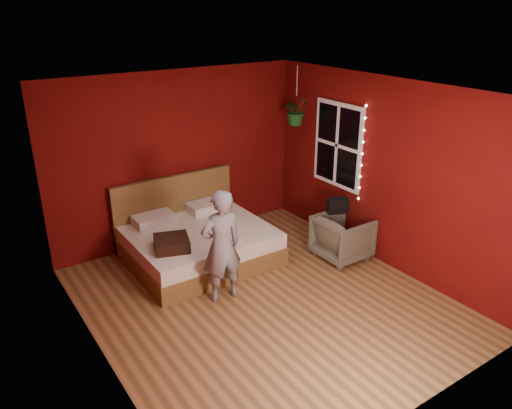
# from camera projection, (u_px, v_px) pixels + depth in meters

# --- Properties ---
(floor) EXTENTS (4.50, 4.50, 0.00)m
(floor) POSITION_uv_depth(u_px,v_px,m) (264.00, 301.00, 6.26)
(floor) COLOR olive
(floor) RESTS_ON ground
(room_walls) EXTENTS (4.04, 4.54, 2.62)m
(room_walls) POSITION_uv_depth(u_px,v_px,m) (265.00, 174.00, 5.62)
(room_walls) COLOR #5E0D09
(room_walls) RESTS_ON ground
(window) EXTENTS (0.05, 0.97, 1.27)m
(window) POSITION_uv_depth(u_px,v_px,m) (338.00, 145.00, 7.40)
(window) COLOR white
(window) RESTS_ON room_walls
(fairy_lights) EXTENTS (0.04, 0.04, 1.45)m
(fairy_lights) POSITION_uv_depth(u_px,v_px,m) (362.00, 154.00, 6.99)
(fairy_lights) COLOR silver
(fairy_lights) RESTS_ON room_walls
(bed) EXTENTS (1.94, 1.65, 1.07)m
(bed) POSITION_uv_depth(u_px,v_px,m) (197.00, 241.00, 7.20)
(bed) COLOR brown
(bed) RESTS_ON ground
(person) EXTENTS (0.55, 0.38, 1.45)m
(person) POSITION_uv_depth(u_px,v_px,m) (221.00, 246.00, 6.05)
(person) COLOR gray
(person) RESTS_ON ground
(armchair) EXTENTS (0.71, 0.69, 0.65)m
(armchair) POSITION_uv_depth(u_px,v_px,m) (342.00, 237.00, 7.20)
(armchair) COLOR #6A6653
(armchair) RESTS_ON ground
(handbag) EXTENTS (0.33, 0.24, 0.22)m
(handbag) POSITION_uv_depth(u_px,v_px,m) (337.00, 206.00, 7.18)
(handbag) COLOR black
(handbag) RESTS_ON armchair
(throw_pillow) EXTENTS (0.56, 0.56, 0.16)m
(throw_pillow) POSITION_uv_depth(u_px,v_px,m) (172.00, 243.00, 6.49)
(throw_pillow) COLOR black
(throw_pillow) RESTS_ON bed
(hanging_plant) EXTENTS (0.44, 0.40, 0.89)m
(hanging_plant) POSITION_uv_depth(u_px,v_px,m) (296.00, 111.00, 7.61)
(hanging_plant) COLOR silver
(hanging_plant) RESTS_ON room_walls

